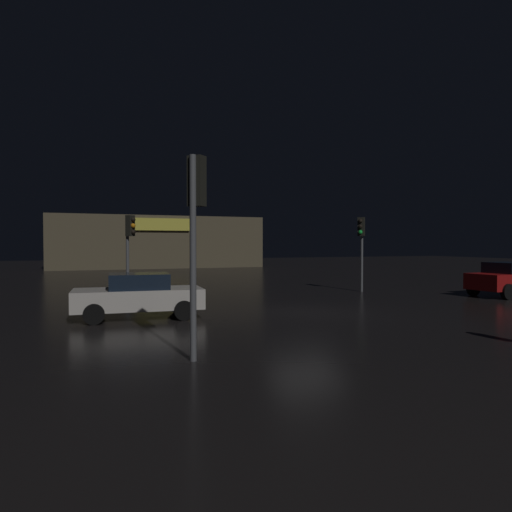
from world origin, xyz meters
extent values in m
plane|color=black|center=(0.00, 0.00, 0.00)|extent=(120.00, 120.00, 0.00)
cube|color=brown|center=(0.35, 33.92, 2.59)|extent=(20.97, 6.37, 5.19)
cube|color=#E5D84C|center=(0.35, 30.58, 4.30)|extent=(5.28, 0.24, 1.18)
cylinder|color=#595B60|center=(-5.31, -5.25, 2.12)|extent=(0.14, 0.14, 4.23)
cube|color=black|center=(-5.19, -5.14, 3.71)|extent=(0.41, 0.41, 1.04)
sphere|color=red|center=(-5.08, -5.02, 4.02)|extent=(0.20, 0.20, 0.20)
sphere|color=black|center=(-5.08, -5.02, 3.71)|extent=(0.20, 0.20, 0.20)
sphere|color=black|center=(-5.08, -5.02, 3.40)|extent=(0.20, 0.20, 0.20)
cylinder|color=#595B60|center=(-5.45, 5.97, 1.82)|extent=(0.13, 0.13, 3.63)
cube|color=black|center=(-5.35, 5.86, 3.19)|extent=(0.41, 0.41, 0.89)
sphere|color=black|center=(-5.24, 5.74, 3.45)|extent=(0.20, 0.20, 0.20)
sphere|color=orange|center=(-5.24, 5.74, 3.19)|extent=(0.20, 0.20, 0.20)
sphere|color=black|center=(-5.24, 5.74, 2.92)|extent=(0.20, 0.20, 0.20)
cylinder|color=#595B60|center=(5.98, 5.41, 1.87)|extent=(0.13, 0.13, 3.75)
cube|color=black|center=(5.86, 5.30, 3.28)|extent=(0.41, 0.41, 0.93)
sphere|color=black|center=(5.74, 5.20, 3.56)|extent=(0.20, 0.20, 0.20)
sphere|color=black|center=(5.74, 5.20, 3.28)|extent=(0.20, 0.20, 0.20)
sphere|color=#19D13F|center=(5.74, 5.20, 3.00)|extent=(0.20, 0.20, 0.20)
cube|color=#A51414|center=(11.10, 1.13, 0.71)|extent=(4.05, 2.02, 0.73)
cube|color=black|center=(11.04, 1.12, 1.32)|extent=(1.82, 1.69, 0.50)
cylinder|color=black|center=(12.33, 2.09, 0.35)|extent=(0.71, 0.27, 0.69)
cylinder|color=black|center=(9.74, 1.91, 0.35)|extent=(0.71, 0.27, 0.69)
cylinder|color=black|center=(9.87, 0.17, 0.35)|extent=(0.71, 0.27, 0.69)
cube|color=silver|center=(-5.65, 0.84, 0.64)|extent=(4.19, 2.05, 0.65)
cube|color=black|center=(-5.63, 0.84, 1.21)|extent=(1.98, 1.71, 0.50)
cylinder|color=black|center=(-7.05, 0.06, 0.31)|extent=(0.64, 0.26, 0.63)
cylinder|color=black|center=(-6.92, 1.81, 0.31)|extent=(0.64, 0.26, 0.63)
cylinder|color=black|center=(-4.37, -0.13, 0.31)|extent=(0.64, 0.26, 0.63)
cylinder|color=black|center=(-4.24, 1.62, 0.31)|extent=(0.64, 0.26, 0.63)
camera|label=1|loc=(-7.57, -14.61, 2.41)|focal=32.75mm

